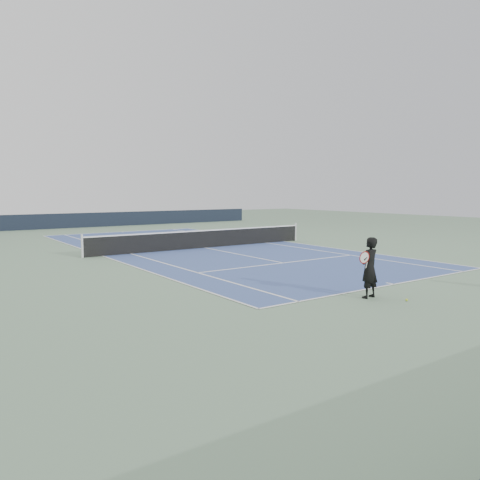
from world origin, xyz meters
TOP-DOWN VIEW (x-y plane):
  - ground at (0.00, 0.00)m, footprint 80.00×80.00m
  - court_surface at (0.00, 0.00)m, footprint 10.97×23.77m
  - tennis_net at (0.00, 0.00)m, footprint 12.90×0.10m
  - windscreen_far at (0.00, 17.88)m, footprint 30.00×0.25m
  - tennis_player at (-2.16, -12.64)m, footprint 0.80×0.54m
  - tennis_ball at (-1.62, -13.51)m, footprint 0.07×0.07m

SIDE VIEW (x-z plane):
  - ground at x=0.00m, z-range 0.00..0.00m
  - court_surface at x=0.00m, z-range 0.00..0.01m
  - tennis_ball at x=-1.62m, z-range 0.00..0.07m
  - tennis_net at x=0.00m, z-range -0.03..1.04m
  - windscreen_far at x=0.00m, z-range 0.00..1.20m
  - tennis_player at x=-2.16m, z-range 0.00..1.73m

